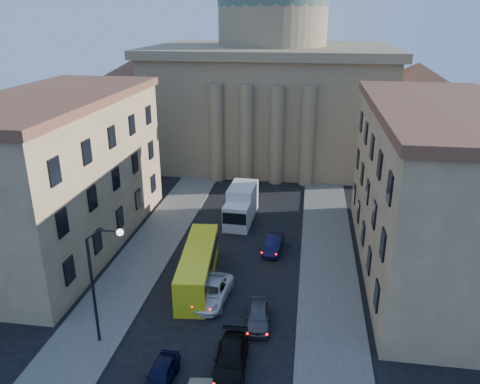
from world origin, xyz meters
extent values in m
cube|color=#53504C|center=(-8.50, 18.00, 0.07)|extent=(5.00, 60.00, 0.15)
cube|color=#53504C|center=(8.50, 18.00, 0.07)|extent=(5.00, 60.00, 0.15)
cube|color=olive|center=(0.00, 56.00, 8.00)|extent=(34.00, 26.00, 16.00)
cube|color=olive|center=(0.00, 56.00, 16.40)|extent=(35.50, 27.50, 1.20)
cylinder|color=olive|center=(0.00, 56.00, 20.00)|extent=(16.00, 16.00, 8.00)
cube|color=olive|center=(-21.00, 54.00, 5.50)|extent=(13.00, 13.00, 11.00)
cone|color=brown|center=(-21.00, 54.00, 13.00)|extent=(26.02, 26.02, 4.00)
cube|color=olive|center=(21.00, 54.00, 5.50)|extent=(13.00, 13.00, 11.00)
cone|color=brown|center=(21.00, 54.00, 13.00)|extent=(26.02, 26.02, 4.00)
cylinder|color=olive|center=(-6.00, 42.80, 6.50)|extent=(1.80, 1.80, 13.00)
cylinder|color=olive|center=(-2.00, 42.80, 6.50)|extent=(1.80, 1.80, 13.00)
cylinder|color=olive|center=(2.00, 42.80, 6.50)|extent=(1.80, 1.80, 13.00)
cylinder|color=olive|center=(6.00, 42.80, 6.50)|extent=(1.80, 1.80, 13.00)
cube|color=tan|center=(-17.00, 22.00, 7.00)|extent=(11.00, 26.00, 14.00)
cube|color=brown|center=(-17.00, 22.00, 14.30)|extent=(11.60, 26.60, 0.80)
cube|color=tan|center=(17.00, 22.00, 7.00)|extent=(11.00, 26.00, 14.00)
cube|color=brown|center=(17.00, 22.00, 14.30)|extent=(11.60, 26.60, 0.80)
cylinder|color=black|center=(-7.50, 8.00, 4.00)|extent=(0.20, 0.20, 8.00)
cylinder|color=black|center=(-6.95, 8.00, 8.35)|extent=(1.30, 0.12, 0.96)
cylinder|color=black|center=(-5.95, 8.00, 8.65)|extent=(1.30, 0.12, 0.12)
sphere|color=white|center=(-5.20, 8.00, 8.60)|extent=(0.44, 0.44, 0.44)
imported|color=black|center=(-2.05, 4.84, 0.68)|extent=(1.72, 4.02, 1.35)
imported|color=white|center=(-0.82, 14.09, 0.76)|extent=(2.97, 5.68, 1.53)
imported|color=black|center=(1.98, 6.79, 0.73)|extent=(2.24, 5.13, 1.47)
imported|color=#4C4C51|center=(3.19, 11.67, 0.72)|extent=(2.05, 4.36, 1.44)
imported|color=black|center=(3.36, 23.19, 0.72)|extent=(1.90, 4.47, 1.43)
cube|color=yellow|center=(-2.50, 16.69, 1.48)|extent=(3.43, 10.72, 2.97)
cube|color=black|center=(-2.50, 16.69, 1.96)|extent=(3.43, 10.16, 1.05)
cylinder|color=black|center=(-3.07, 12.79, 0.48)|extent=(0.38, 0.98, 0.96)
cylinder|color=black|center=(-1.16, 12.98, 0.48)|extent=(0.38, 0.98, 0.96)
cylinder|color=black|center=(-3.83, 20.41, 0.48)|extent=(0.38, 0.98, 0.96)
cylinder|color=black|center=(-1.92, 20.60, 0.48)|extent=(0.38, 0.98, 0.96)
cube|color=silver|center=(-0.90, 27.62, 1.37)|extent=(2.76, 2.87, 2.74)
cube|color=black|center=(-0.97, 26.31, 1.71)|extent=(2.52, 0.26, 1.26)
cube|color=silver|center=(-0.75, 30.70, 2.00)|extent=(2.97, 4.93, 3.54)
cylinder|color=black|center=(-2.06, 27.22, 0.51)|extent=(0.37, 1.04, 1.03)
cylinder|color=black|center=(0.22, 27.11, 0.51)|extent=(0.37, 1.04, 1.03)
cylinder|color=black|center=(-1.84, 31.78, 0.51)|extent=(0.37, 1.04, 1.03)
cylinder|color=black|center=(0.44, 31.67, 0.51)|extent=(0.37, 1.04, 1.03)
camera|label=1|loc=(6.16, -16.96, 21.35)|focal=35.00mm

